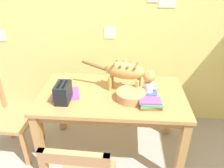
{
  "coord_description": "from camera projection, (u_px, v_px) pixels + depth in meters",
  "views": [
    {
      "loc": [
        0.14,
        -0.48,
        1.84
      ],
      "look_at": [
        0.01,
        1.32,
        0.86
      ],
      "focal_mm": 34.92,
      "sensor_mm": 36.0,
      "label": 1
    }
  ],
  "objects": [
    {
      "name": "coffee_mug",
      "position": [
        149.0,
        87.0,
        2.05
      ],
      "size": [
        0.14,
        0.09,
        0.09
      ],
      "color": "silver",
      "rests_on": "saucer_bowl"
    },
    {
      "name": "toaster",
      "position": [
        63.0,
        93.0,
        1.94
      ],
      "size": [
        0.12,
        0.2,
        0.18
      ],
      "color": "black",
      "rests_on": "dining_table"
    },
    {
      "name": "book_stack",
      "position": [
        151.0,
        104.0,
        1.88
      ],
      "size": [
        0.21,
        0.13,
        0.07
      ],
      "color": "red",
      "rests_on": "dining_table"
    },
    {
      "name": "wicker_basket",
      "position": [
        131.0,
        95.0,
        1.99
      ],
      "size": [
        0.27,
        0.27,
        0.08
      ],
      "color": "tan",
      "rests_on": "dining_table"
    },
    {
      "name": "dining_table",
      "position": [
        112.0,
        101.0,
        2.14
      ],
      "size": [
        1.4,
        0.8,
        0.76
      ],
      "color": "#B2824A",
      "rests_on": "ground_plane"
    },
    {
      "name": "wooden_chair_near",
      "position": [
        9.0,
        118.0,
        2.27
      ],
      "size": [
        0.44,
        0.44,
        0.92
      ],
      "rotation": [
        0.0,
        0.0,
        -1.61
      ],
      "color": "tan",
      "rests_on": "ground_plane"
    },
    {
      "name": "magazine",
      "position": [
        66.0,
        94.0,
        2.08
      ],
      "size": [
        0.3,
        0.29,
        0.01
      ],
      "primitive_type": "cube",
      "rotation": [
        0.0,
        0.0,
        0.26
      ],
      "color": "#8B4597",
      "rests_on": "dining_table"
    },
    {
      "name": "wall_rear",
      "position": [
        115.0,
        24.0,
        2.5
      ],
      "size": [
        4.54,
        0.11,
        2.5
      ],
      "color": "#E7D475",
      "rests_on": "ground_plane"
    },
    {
      "name": "cat",
      "position": [
        127.0,
        72.0,
        2.04
      ],
      "size": [
        0.71,
        0.23,
        0.3
      ],
      "rotation": [
        0.0,
        0.0,
        -1.78
      ],
      "color": "tan",
      "rests_on": "dining_table"
    },
    {
      "name": "saucer_bowl",
      "position": [
        148.0,
        92.0,
        2.08
      ],
      "size": [
        0.18,
        0.18,
        0.03
      ],
      "primitive_type": "cylinder",
      "color": "#3751B8",
      "rests_on": "dining_table"
    }
  ]
}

